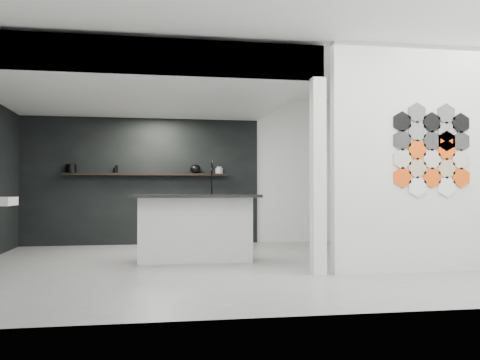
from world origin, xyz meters
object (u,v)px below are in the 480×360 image
Objects in this scene: stockpot at (71,169)px; kettle at (195,169)px; partition_panel at (426,158)px; glass_vase at (219,170)px; glass_bowl at (219,171)px; bottle_dark at (116,169)px; utensil_cup at (116,170)px; kitchen_island at (195,227)px.

stockpot is 2.24m from kettle.
glass_vase is (-2.08, 3.87, -0.02)m from partition_panel.
stockpot is 2.69m from glass_bowl.
utensil_cup is at bearing 180.00° from bottle_dark.
bottle_dark reaches higher than glass_vase.
stockpot reaches higher than glass_vase.
stockpot is 2.69m from glass_vase.
partition_panel is at bearing -61.77° from glass_bowl.
kitchen_island is at bearing -62.84° from utensil_cup.
bottle_dark is (-1.89, 0.00, 0.01)m from glass_vase.
bottle_dark is (0.80, 0.00, -0.01)m from stockpot.
bottle_dark is (-1.89, 0.00, 0.02)m from glass_bowl.
kettle is at bearing 123.15° from partition_panel.
kettle is (2.24, 0.00, 0.01)m from stockpot.
stockpot is (-4.77, 3.87, -0.00)m from partition_panel.
kitchen_island is at bearing -91.25° from kettle.
glass_bowl is at bearing 118.23° from partition_panel.
stockpot is at bearing 180.00° from bottle_dark.
partition_panel is 5.54m from bottle_dark.
glass_bowl is (2.69, 0.00, -0.03)m from stockpot.
utensil_cup is (-1.91, 0.00, -0.00)m from glass_bowl.
stockpot reaches higher than bottle_dark.
kitchen_island is 2.85m from utensil_cup.
stockpot is at bearing 132.05° from kitchen_island.
kettle is 1.46m from utensil_cup.
utensil_cup is (-0.02, 0.00, -0.02)m from bottle_dark.
partition_panel is 14.90× the size of stockpot.
kettle is (-2.52, 3.87, 0.01)m from partition_panel.
partition_panel is at bearing -61.77° from glass_vase.
stockpot is (-2.02, 2.41, 0.91)m from kitchen_island.
kettle reaches higher than stockpot.
bottle_dark is (-1.45, 0.00, -0.01)m from kettle.
glass_vase is 1.36× the size of utensil_cup.
bottle_dark is at bearing 135.76° from partition_panel.
partition_panel reaches higher than utensil_cup.
partition_panel is 4.62m from kettle.
bottle_dark is at bearing 180.00° from glass_bowl.
stockpot is at bearing 180.00° from glass_vase.
glass_vase is (2.69, 0.00, -0.01)m from stockpot.
partition_panel reaches higher than bottle_dark.
glass_bowl is (-2.08, 3.87, -0.03)m from partition_panel.
kitchen_island reaches higher than glass_bowl.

